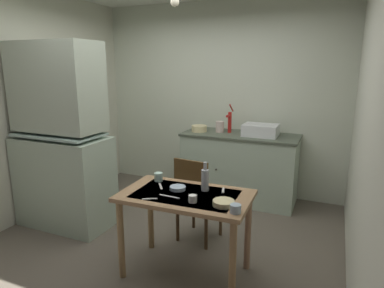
% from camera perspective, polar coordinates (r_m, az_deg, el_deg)
% --- Properties ---
extents(ground_plane, '(4.57, 4.57, 0.00)m').
position_cam_1_polar(ground_plane, '(3.72, -5.03, -16.17)').
color(ground_plane, '#5C5347').
extents(wall_back, '(3.66, 0.10, 2.69)m').
position_cam_1_polar(wall_back, '(4.96, 4.80, 7.65)').
color(wall_back, beige).
rests_on(wall_back, ground).
extents(wall_left, '(0.10, 3.67, 2.69)m').
position_cam_1_polar(wall_left, '(4.45, -26.73, 5.66)').
color(wall_left, beige).
rests_on(wall_left, ground).
extents(wall_right, '(0.10, 3.67, 2.69)m').
position_cam_1_polar(wall_right, '(2.90, 28.16, 2.16)').
color(wall_right, beige).
rests_on(wall_right, ground).
extents(hutch_cabinet, '(1.06, 0.56, 2.07)m').
position_cam_1_polar(hutch_cabinet, '(4.04, -21.16, 0.10)').
color(hutch_cabinet, '#A6BAA3').
rests_on(hutch_cabinet, ground).
extents(counter_cabinet, '(1.54, 0.64, 0.92)m').
position_cam_1_polar(counter_cabinet, '(4.66, 7.99, -3.89)').
color(counter_cabinet, '#A6BAA3').
rests_on(counter_cabinet, ground).
extents(sink_basin, '(0.44, 0.34, 0.15)m').
position_cam_1_polar(sink_basin, '(4.47, 11.54, 2.35)').
color(sink_basin, white).
rests_on(sink_basin, counter_cabinet).
extents(hand_pump, '(0.05, 0.27, 0.39)m').
position_cam_1_polar(hand_pump, '(4.61, 6.39, 4.00)').
color(hand_pump, '#B21E19').
rests_on(hand_pump, counter_cabinet).
extents(mixing_bowl_counter, '(0.21, 0.21, 0.09)m').
position_cam_1_polar(mixing_bowl_counter, '(4.67, 1.23, 2.64)').
color(mixing_bowl_counter, beige).
rests_on(mixing_bowl_counter, counter_cabinet).
extents(stoneware_crock, '(0.11, 0.11, 0.15)m').
position_cam_1_polar(stoneware_crock, '(4.64, 4.73, 2.92)').
color(stoneware_crock, beige).
rests_on(stoneware_crock, counter_cabinet).
extents(dining_table, '(1.13, 0.69, 0.75)m').
position_cam_1_polar(dining_table, '(2.95, -1.08, -10.43)').
color(dining_table, '#96714C').
rests_on(dining_table, ground).
extents(chair_far_side, '(0.45, 0.45, 0.91)m').
position_cam_1_polar(chair_far_side, '(3.53, 0.74, -9.11)').
color(chair_far_side, '#47321D').
rests_on(chair_far_side, ground).
extents(serving_bowl_wide, '(0.17, 0.17, 0.04)m').
position_cam_1_polar(serving_bowl_wide, '(2.68, 5.35, -9.91)').
color(serving_bowl_wide, beige).
rests_on(serving_bowl_wide, dining_table).
extents(soup_bowl_small, '(0.14, 0.14, 0.03)m').
position_cam_1_polar(soup_bowl_small, '(2.99, -2.44, -7.44)').
color(soup_bowl_small, '#9EB2C6').
rests_on(soup_bowl_small, dining_table).
extents(mug_tall, '(0.08, 0.08, 0.08)m').
position_cam_1_polar(mug_tall, '(3.21, -5.69, -5.57)').
color(mug_tall, '#ADD1C1').
rests_on(mug_tall, dining_table).
extents(teacup_cream, '(0.08, 0.08, 0.07)m').
position_cam_1_polar(teacup_cream, '(2.56, 7.37, -10.80)').
color(teacup_cream, '#9EB2C6').
rests_on(teacup_cream, dining_table).
extents(mug_dark, '(0.07, 0.07, 0.06)m').
position_cam_1_polar(mug_dark, '(2.73, 0.10, -9.24)').
color(mug_dark, white).
rests_on(mug_dark, dining_table).
extents(glass_bottle, '(0.07, 0.07, 0.26)m').
position_cam_1_polar(glass_bottle, '(2.95, 2.22, -5.97)').
color(glass_bottle, '#B7BCC1').
rests_on(glass_bottle, dining_table).
extents(table_knife, '(0.19, 0.03, 0.00)m').
position_cam_1_polar(table_knife, '(2.85, -3.87, -8.84)').
color(table_knife, silver).
rests_on(table_knife, dining_table).
extents(teaspoon_near_bowl, '(0.06, 0.13, 0.00)m').
position_cam_1_polar(teaspoon_near_bowl, '(2.99, 5.30, -7.77)').
color(teaspoon_near_bowl, beige).
rests_on(teaspoon_near_bowl, dining_table).
extents(teaspoon_by_cup, '(0.12, 0.08, 0.00)m').
position_cam_1_polar(teaspoon_by_cup, '(2.82, -7.15, -9.19)').
color(teaspoon_by_cup, beige).
rests_on(teaspoon_by_cup, dining_table).
extents(serving_spoon, '(0.10, 0.14, 0.00)m').
position_cam_1_polar(serving_spoon, '(3.08, -5.34, -7.12)').
color(serving_spoon, beige).
rests_on(serving_spoon, dining_table).
extents(pendant_bulb, '(0.08, 0.08, 0.08)m').
position_cam_1_polar(pendant_bulb, '(3.28, -2.92, 22.82)').
color(pendant_bulb, '#F9EFCC').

